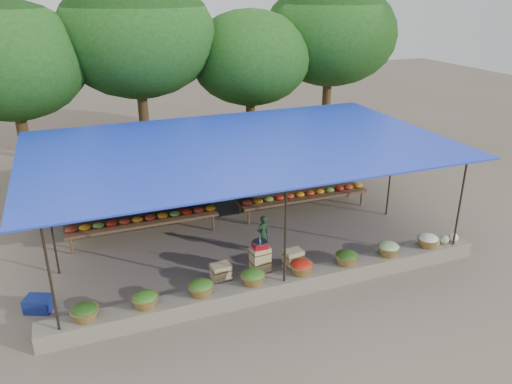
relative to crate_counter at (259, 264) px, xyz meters
name	(u,v)px	position (x,y,z in m)	size (l,w,h in m)	color
ground	(241,240)	(0.21, 1.88, -0.31)	(60.00, 60.00, 0.00)	#695D4D
stone_curb	(281,285)	(0.21, -0.87, -0.11)	(10.60, 0.55, 0.40)	#6E6758
stall_canopy	(239,148)	(0.21, 1.94, 2.37)	(10.80, 6.60, 2.82)	black
produce_baskets	(278,272)	(0.11, -0.87, 0.25)	(8.98, 0.58, 0.34)	brown
netting_backdrop	(208,164)	(0.21, 5.03, 0.94)	(10.60, 0.06, 2.50)	#174016
tree_row	(195,44)	(0.71, 7.96, 4.39)	(16.51, 5.50, 7.12)	#352513
fruit_table_left	(142,215)	(-2.28, 3.23, 0.30)	(4.21, 0.95, 0.93)	#442E1B
fruit_table_right	(302,191)	(2.72, 3.23, 0.30)	(4.21, 0.95, 0.93)	#442E1B
crate_counter	(259,264)	(0.00, 0.00, 0.00)	(2.38, 0.38, 0.77)	tan
weighing_scale	(260,244)	(0.02, 0.00, 0.55)	(0.36, 0.36, 0.38)	red
vendor_seated	(263,234)	(0.52, 1.05, 0.22)	(0.39, 0.26, 1.07)	#18351F
customer_left	(110,203)	(-3.04, 4.05, 0.48)	(0.77, 0.60, 1.58)	slate
customer_mid	(276,174)	(2.36, 4.40, 0.52)	(1.07, 0.62, 1.66)	slate
customer_right	(321,175)	(3.82, 4.00, 0.44)	(0.88, 0.37, 1.51)	slate
blue_crate_front	(72,324)	(-4.36, -0.58, -0.16)	(0.50, 0.36, 0.30)	navy
blue_crate_back	(39,304)	(-5.02, 0.40, -0.14)	(0.56, 0.40, 0.33)	navy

